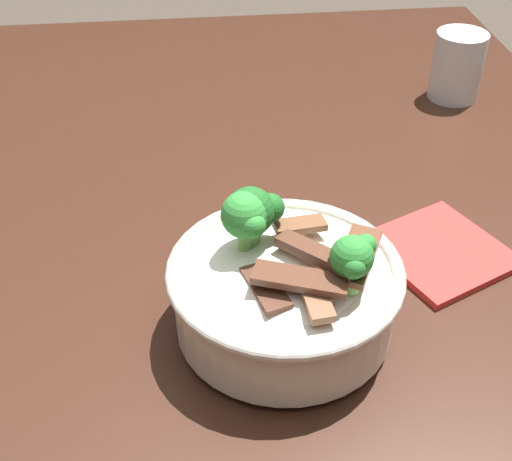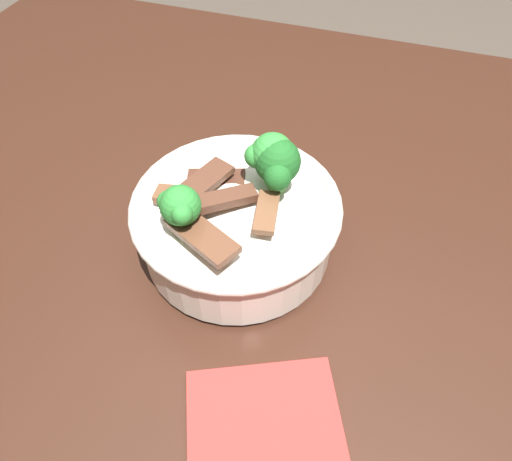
{
  "view_description": "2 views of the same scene",
  "coord_description": "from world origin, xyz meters",
  "views": [
    {
      "loc": [
        0.53,
        -0.05,
        1.25
      ],
      "look_at": [
        0.04,
        0.01,
        0.87
      ],
      "focal_mm": 48.91,
      "sensor_mm": 36.0,
      "label": 1
    },
    {
      "loc": [
        -0.02,
        0.3,
        1.18
      ],
      "look_at": [
        0.06,
        0.06,
        0.88
      ],
      "focal_mm": 31.77,
      "sensor_mm": 36.0,
      "label": 2
    }
  ],
  "objects": [
    {
      "name": "rice_bowl",
      "position": [
        0.09,
        0.03,
        0.85
      ],
      "size": [
        0.21,
        0.21,
        0.13
      ],
      "color": "silver",
      "rests_on": "dining_table"
    },
    {
      "name": "folded_napkin",
      "position": [
        -0.0,
        0.2,
        0.8
      ],
      "size": [
        0.16,
        0.16,
        0.01
      ],
      "primitive_type": "cube",
      "rotation": [
        0.0,
        0.0,
        0.43
      ],
      "color": "red",
      "rests_on": "dining_table"
    },
    {
      "name": "dining_table",
      "position": [
        0.0,
        0.0,
        0.7
      ],
      "size": [
        1.4,
        0.97,
        0.79
      ],
      "color": "#381E14",
      "rests_on": "ground"
    },
    {
      "name": "ground",
      "position": [
        0.0,
        0.0,
        0.0
      ],
      "size": [
        10.0,
        10.0,
        0.0
      ],
      "primitive_type": "plane",
      "color": "#4C4238"
    }
  ]
}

